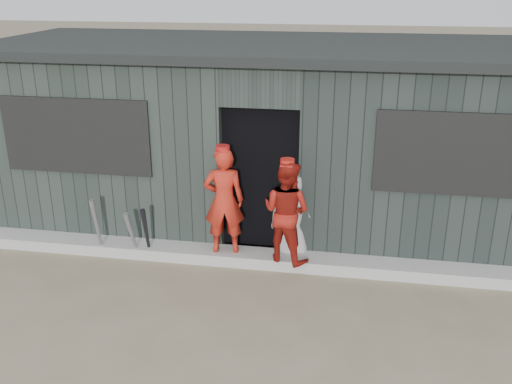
% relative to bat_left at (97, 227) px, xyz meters
% --- Properties ---
extents(ground, '(80.00, 80.00, 0.00)m').
position_rel_bat_left_xyz_m(ground, '(2.08, -1.67, -0.42)').
color(ground, '#71634E').
rests_on(ground, ground).
extents(curb, '(8.00, 0.36, 0.15)m').
position_rel_bat_left_xyz_m(curb, '(2.08, 0.15, -0.34)').
color(curb, '#9E9E99').
rests_on(curb, ground).
extents(bat_left, '(0.09, 0.21, 0.84)m').
position_rel_bat_left_xyz_m(bat_left, '(0.00, 0.00, 0.00)').
color(bat_left, gray).
rests_on(bat_left, ground).
extents(bat_mid, '(0.12, 0.27, 0.70)m').
position_rel_bat_left_xyz_m(bat_mid, '(0.48, -0.01, -0.07)').
color(bat_mid, gray).
rests_on(bat_mid, ground).
extents(bat_right, '(0.12, 0.33, 0.77)m').
position_rel_bat_left_xyz_m(bat_right, '(0.67, 0.00, -0.03)').
color(bat_right, black).
rests_on(bat_right, ground).
extents(player_red_left, '(0.56, 0.43, 1.40)m').
position_rel_bat_left_xyz_m(player_red_left, '(1.67, 0.15, 0.43)').
color(player_red_left, red).
rests_on(player_red_left, curb).
extents(player_red_right, '(0.78, 0.70, 1.30)m').
position_rel_bat_left_xyz_m(player_red_right, '(2.48, 0.06, 0.38)').
color(player_red_right, maroon).
rests_on(player_red_right, curb).
extents(player_grey_back, '(0.60, 0.42, 1.19)m').
position_rel_bat_left_xyz_m(player_grey_back, '(2.51, 0.38, 0.17)').
color(player_grey_back, '#A3A3A3').
rests_on(player_grey_back, ground).
extents(dugout, '(8.30, 3.30, 2.62)m').
position_rel_bat_left_xyz_m(dugout, '(2.08, 1.84, 0.87)').
color(dugout, black).
rests_on(dugout, ground).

